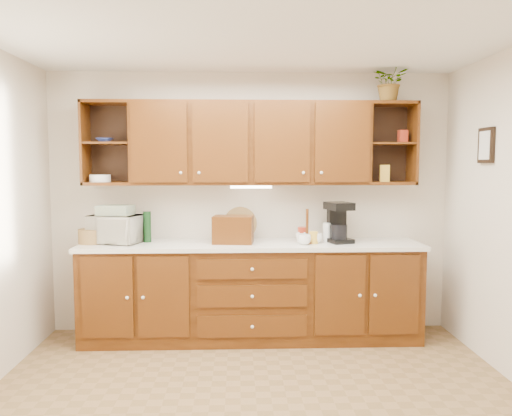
{
  "coord_description": "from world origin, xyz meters",
  "views": [
    {
      "loc": [
        -0.12,
        -3.28,
        1.69
      ],
      "look_at": [
        0.03,
        1.15,
        1.3
      ],
      "focal_mm": 35.0,
      "sensor_mm": 36.0,
      "label": 1
    }
  ],
  "objects": [
    {
      "name": "floor",
      "position": [
        0.0,
        0.0,
        0.0
      ],
      "size": [
        4.0,
        4.0,
        0.0
      ],
      "primitive_type": "plane",
      "color": "olive",
      "rests_on": "ground"
    },
    {
      "name": "ceiling",
      "position": [
        0.0,
        0.0,
        2.6
      ],
      "size": [
        4.0,
        4.0,
        0.0
      ],
      "primitive_type": "plane",
      "rotation": [
        3.14,
        0.0,
        0.0
      ],
      "color": "white",
      "rests_on": "back_wall"
    },
    {
      "name": "back_wall",
      "position": [
        0.0,
        1.75,
        1.3
      ],
      "size": [
        4.0,
        0.0,
        4.0
      ],
      "primitive_type": "plane",
      "rotation": [
        1.57,
        0.0,
        0.0
      ],
      "color": "beige",
      "rests_on": "floor"
    },
    {
      "name": "base_cabinets",
      "position": [
        0.0,
        1.45,
        0.45
      ],
      "size": [
        3.2,
        0.6,
        0.9
      ],
      "primitive_type": "cube",
      "color": "#381906",
      "rests_on": "floor"
    },
    {
      "name": "countertop",
      "position": [
        0.0,
        1.44,
        0.92
      ],
      "size": [
        3.24,
        0.64,
        0.04
      ],
      "primitive_type": "cube",
      "color": "silver",
      "rests_on": "base_cabinets"
    },
    {
      "name": "upper_cabinets",
      "position": [
        0.01,
        1.59,
        1.89
      ],
      "size": [
        3.2,
        0.33,
        0.8
      ],
      "color": "#381906",
      "rests_on": "back_wall"
    },
    {
      "name": "undercabinet_light",
      "position": [
        0.0,
        1.53,
        1.47
      ],
      "size": [
        0.4,
        0.05,
        0.02
      ],
      "primitive_type": "cube",
      "color": "white",
      "rests_on": "upper_cabinets"
    },
    {
      "name": "framed_picture",
      "position": [
        1.98,
        0.9,
        1.85
      ],
      "size": [
        0.03,
        0.24,
        0.3
      ],
      "primitive_type": "cube",
      "color": "black",
      "rests_on": "right_wall"
    },
    {
      "name": "wicker_basket",
      "position": [
        -1.52,
        1.47,
        1.01
      ],
      "size": [
        0.26,
        0.26,
        0.14
      ],
      "primitive_type": "cylinder",
      "rotation": [
        0.0,
        0.0,
        0.06
      ],
      "color": "olive",
      "rests_on": "countertop"
    },
    {
      "name": "microwave",
      "position": [
        -1.29,
        1.49,
        1.07
      ],
      "size": [
        0.56,
        0.45,
        0.27
      ],
      "primitive_type": "imported",
      "rotation": [
        0.0,
        0.0,
        -0.3
      ],
      "color": "beige",
      "rests_on": "countertop"
    },
    {
      "name": "towel_stack",
      "position": [
        -1.29,
        1.49,
        1.25
      ],
      "size": [
        0.35,
        0.29,
        0.09
      ],
      "primitive_type": "cube",
      "rotation": [
        0.0,
        0.0,
        -0.2
      ],
      "color": "tan",
      "rests_on": "microwave"
    },
    {
      "name": "wine_bottle",
      "position": [
        -1.0,
        1.52,
        1.09
      ],
      "size": [
        0.09,
        0.09,
        0.3
      ],
      "primitive_type": "cylinder",
      "rotation": [
        0.0,
        0.0,
        -0.21
      ],
      "color": "black",
      "rests_on": "countertop"
    },
    {
      "name": "woven_tray",
      "position": [
        -0.1,
        1.64,
        0.95
      ],
      "size": [
        0.34,
        0.11,
        0.33
      ],
      "primitive_type": "cylinder",
      "rotation": [
        1.36,
        0.0,
        0.08
      ],
      "color": "olive",
      "rests_on": "countertop"
    },
    {
      "name": "bread_box",
      "position": [
        -0.17,
        1.42,
        1.07
      ],
      "size": [
        0.4,
        0.28,
        0.26
      ],
      "primitive_type": "cube",
      "rotation": [
        0.0,
        0.0,
        -0.12
      ],
      "color": "#381906",
      "rests_on": "countertop"
    },
    {
      "name": "mug_tree",
      "position": [
        0.53,
        1.4,
        0.99
      ],
      "size": [
        0.27,
        0.29,
        0.33
      ],
      "rotation": [
        0.0,
        0.0,
        0.11
      ],
      "color": "#381906",
      "rests_on": "countertop"
    },
    {
      "name": "canister_red",
      "position": [
        0.51,
        1.54,
        1.01
      ],
      "size": [
        0.13,
        0.13,
        0.14
      ],
      "primitive_type": "cylinder",
      "rotation": [
        0.0,
        0.0,
        0.38
      ],
      "color": "#A42C17",
      "rests_on": "countertop"
    },
    {
      "name": "canister_white",
      "position": [
        0.73,
        1.49,
        1.03
      ],
      "size": [
        0.08,
        0.08,
        0.18
      ],
      "primitive_type": "cylinder",
      "rotation": [
        0.0,
        0.0,
        0.1
      ],
      "color": "white",
      "rests_on": "countertop"
    },
    {
      "name": "canister_yellow",
      "position": [
        0.59,
        1.38,
        1.0
      ],
      "size": [
        0.1,
        0.1,
        0.11
      ],
      "primitive_type": "cylinder",
      "rotation": [
        0.0,
        0.0,
        0.23
      ],
      "color": "gold",
      "rests_on": "countertop"
    },
    {
      "name": "coffee_maker",
      "position": [
        0.84,
        1.46,
        1.13
      ],
      "size": [
        0.27,
        0.32,
        0.39
      ],
      "rotation": [
        0.0,
        0.0,
        0.29
      ],
      "color": "black",
      "rests_on": "countertop"
    },
    {
      "name": "bowl_stack",
      "position": [
        -1.4,
        1.57,
        1.92
      ],
      "size": [
        0.16,
        0.16,
        0.04
      ],
      "primitive_type": "imported",
      "rotation": [
        0.0,
        0.0,
        -0.04
      ],
      "color": "navy",
      "rests_on": "upper_cabinets"
    },
    {
      "name": "plate_stack",
      "position": [
        -1.45,
        1.56,
        1.56
      ],
      "size": [
        0.27,
        0.27,
        0.07
      ],
      "primitive_type": "cylinder",
      "rotation": [
        0.0,
        0.0,
        -0.42
      ],
      "color": "white",
      "rests_on": "upper_cabinets"
    },
    {
      "name": "pantry_box_yellow",
      "position": [
        1.31,
        1.55,
        1.6
      ],
      "size": [
        0.1,
        0.09,
        0.16
      ],
      "primitive_type": "cube",
      "rotation": [
        0.0,
        0.0,
        -0.19
      ],
      "color": "gold",
      "rests_on": "upper_cabinets"
    },
    {
      "name": "pantry_box_red",
      "position": [
        1.48,
        1.57,
        1.96
      ],
      "size": [
        0.09,
        0.08,
        0.12
      ],
      "primitive_type": "cube",
      "rotation": [
        0.0,
        0.0,
        0.11
      ],
      "color": "#A42C17",
      "rests_on": "upper_cabinets"
    },
    {
      "name": "potted_plant",
      "position": [
        1.33,
        1.52,
        2.47
      ],
      "size": [
        0.39,
        0.36,
        0.36
      ],
      "primitive_type": "imported",
      "rotation": [
        0.0,
        0.0,
        -0.28
      ],
      "color": "#999999",
      "rests_on": "upper_cabinets"
    }
  ]
}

